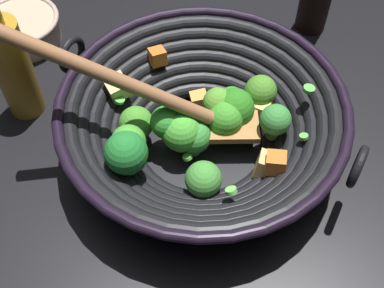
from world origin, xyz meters
TOP-DOWN VIEW (x-y plane):
  - ground_plane at (0.00, 0.00)m, footprint 4.00×4.00m
  - wok at (-0.00, -0.00)m, footprint 0.42×0.38m
  - cooking_oil_bottle at (-0.26, -0.09)m, footprint 0.05×0.05m
  - prep_bowl at (-0.37, 0.01)m, footprint 0.12×0.12m

SIDE VIEW (x-z plane):
  - ground_plane at x=0.00m, z-range 0.00..0.00m
  - prep_bowl at x=-0.37m, z-range 0.00..0.05m
  - wok at x=0.00m, z-range -0.05..0.18m
  - cooking_oil_bottle at x=-0.26m, z-range -0.02..0.19m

